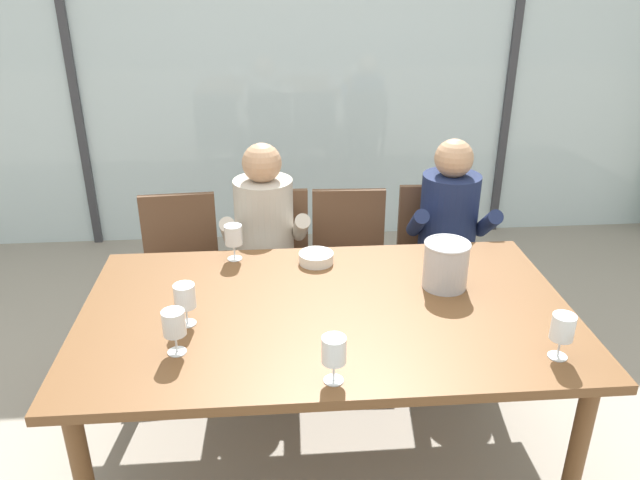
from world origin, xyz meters
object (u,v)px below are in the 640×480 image
chair_right_of_center (435,251)px  wine_glass_by_left_taster (334,352)px  tasting_bowl (316,258)px  dining_table (327,323)px  chair_left_of_center (273,257)px  person_beige_jumper (265,240)px  wine_glass_by_right_taster (174,325)px  chair_center (349,256)px  wine_glass_near_bucket (233,236)px  chair_near_curtain (181,262)px  wine_glass_spare_empty (563,329)px  person_navy_polo (450,234)px  ice_bucket_primary (446,264)px  wine_glass_center_pour (185,298)px

chair_right_of_center → wine_glass_by_left_taster: wine_glass_by_left_taster is taller
chair_right_of_center → tasting_bowl: (-0.74, -0.58, 0.27)m
dining_table → chair_left_of_center: bearing=102.5°
chair_right_of_center → person_beige_jumper: person_beige_jumper is taller
chair_right_of_center → wine_glass_by_right_taster: 1.86m
chair_center → wine_glass_near_bucket: wine_glass_near_bucket is taller
chair_near_curtain → person_beige_jumper: person_beige_jumper is taller
wine_glass_by_left_taster → wine_glass_by_right_taster: (-0.56, 0.21, 0.00)m
wine_glass_by_left_taster → wine_glass_near_bucket: bearing=111.4°
chair_right_of_center → tasting_bowl: bearing=-139.4°
chair_center → wine_glass_by_right_taster: wine_glass_by_right_taster is taller
chair_left_of_center → person_beige_jumper: (-0.04, -0.14, 0.17)m
chair_near_curtain → wine_glass_spare_empty: (1.54, -1.38, 0.36)m
tasting_bowl → wine_glass_by_left_taster: bearing=-90.4°
chair_near_curtain → wine_glass_near_bucket: bearing=-58.7°
wine_glass_near_bucket → tasting_bowl: bearing=-10.3°
wine_glass_near_bucket → person_navy_polo: bearing=17.6°
dining_table → wine_glass_by_right_taster: (-0.57, -0.27, 0.19)m
chair_near_curtain → tasting_bowl: (0.73, -0.55, 0.27)m
ice_bucket_primary → wine_glass_near_bucket: ice_bucket_primary is taller
person_navy_polo → wine_glass_near_bucket: (-1.16, -0.37, 0.20)m
person_beige_jumper → wine_glass_by_left_taster: 1.37m
wine_glass_by_right_taster → wine_glass_by_left_taster: bearing=-20.9°
tasting_bowl → wine_glass_near_bucket: (-0.39, 0.07, 0.10)m
person_beige_jumper → wine_glass_by_left_taster: size_ratio=6.96×
tasting_bowl → chair_right_of_center: bearing=38.2°
wine_glass_spare_empty → wine_glass_by_left_taster: bearing=-174.8°
wine_glass_center_pour → wine_glass_spare_empty: (1.36, -0.33, 0.00)m
wine_glass_center_pour → wine_glass_spare_empty: bearing=-13.6°
chair_right_of_center → tasting_bowl: size_ratio=5.46×
chair_right_of_center → wine_glass_near_bucket: wine_glass_near_bucket is taller
tasting_bowl → wine_glass_spare_empty: bearing=-45.3°
wine_glass_by_right_taster → person_navy_polo: bearing=40.2°
dining_table → chair_center: (0.22, 0.97, -0.18)m
dining_table → tasting_bowl: bearing=91.7°
person_beige_jumper → person_navy_polo: 1.02m
chair_left_of_center → dining_table: bearing=-77.3°
tasting_bowl → wine_glass_by_right_taster: (-0.56, -0.69, 0.09)m
wine_glass_by_left_taster → ice_bucket_primary: bearing=48.7°
chair_center → chair_right_of_center: 0.51m
chair_near_curtain → ice_bucket_primary: bearing=-36.9°
chair_left_of_center → chair_right_of_center: same height
wine_glass_by_right_taster → wine_glass_center_pour: bearing=85.4°
person_beige_jumper → wine_glass_spare_empty: person_beige_jumper is taller
chair_center → wine_glass_center_pour: 1.36m
wine_glass_center_pour → wine_glass_spare_empty: same height
wine_glass_by_left_taster → chair_right_of_center: bearing=63.3°
chair_center → tasting_bowl: bearing=-110.3°
dining_table → person_navy_polo: bearing=48.5°
chair_right_of_center → wine_glass_by_right_taster: wine_glass_by_right_taster is taller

